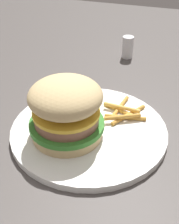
% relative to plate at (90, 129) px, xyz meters
% --- Properties ---
extents(ground_plane, '(1.60, 1.60, 0.00)m').
position_rel_plate_xyz_m(ground_plane, '(0.03, -0.00, -0.01)').
color(ground_plane, '#47423F').
extents(plate, '(0.27, 0.27, 0.01)m').
position_rel_plate_xyz_m(plate, '(0.00, 0.00, 0.00)').
color(plate, white).
rests_on(plate, ground_plane).
extents(sandwich, '(0.12, 0.12, 0.10)m').
position_rel_plate_xyz_m(sandwich, '(-0.03, -0.03, 0.06)').
color(sandwich, tan).
rests_on(sandwich, plate).
extents(fries_pile, '(0.08, 0.09, 0.01)m').
position_rel_plate_xyz_m(fries_pile, '(0.05, 0.05, 0.01)').
color(fries_pile, gold).
rests_on(fries_pile, plate).
extents(salt_shaker, '(0.03, 0.03, 0.06)m').
position_rel_plate_xyz_m(salt_shaker, '(-0.01, 0.32, 0.02)').
color(salt_shaker, white).
rests_on(salt_shaker, ground_plane).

